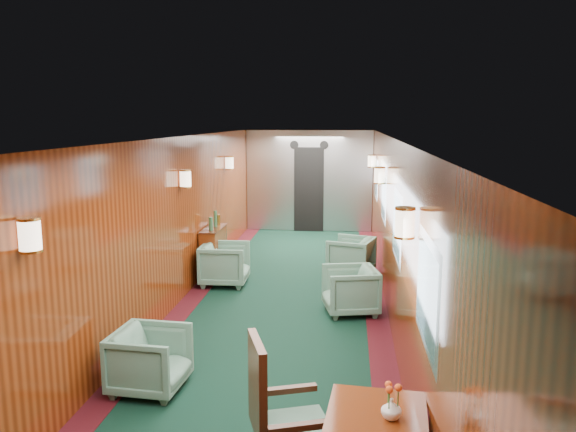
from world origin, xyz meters
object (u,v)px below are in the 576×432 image
Objects in this scene: side_chair at (278,414)px; armchair_right_far at (351,256)px; armchair_left_far at (225,264)px; armchair_right_near at (350,290)px; credenza at (214,251)px; armchair_left_near at (150,360)px.

side_chair reaches higher than armchair_right_far.
armchair_left_far reaches higher than armchair_right_near.
side_chair is at bearing -72.08° from credenza.
armchair_left_near is 4.85m from armchair_right_far.
side_chair is 1.74× the size of armchair_left_near.
credenza is 1.61× the size of armchair_left_near.
armchair_left_near is at bearing 115.68° from side_chair.
armchair_right_far is at bearing -19.59° from armchair_left_near.
side_chair is at bearing -165.09° from armchair_left_far.
armchair_left_far reaches higher than armchair_right_far.
credenza reaches higher than armchair_left_far.
side_chair is at bearing -131.00° from armchair_left_near.
credenza is 2.36m from armchair_right_far.
armchair_right_near reaches higher than armchair_left_near.
armchair_right_far is at bearing 66.04° from side_chair.
armchair_left_far is at bearing 87.56° from side_chair.
armchair_right_near is at bearing -121.29° from armchair_left_far.
side_chair is at bearing 12.18° from armchair_right_far.
credenza is at bearing -65.99° from armchair_right_far.
armchair_right_far reaches higher than armchair_right_near.
armchair_right_near is at bearing -35.91° from credenza.
credenza is (-1.82, 5.62, -0.22)m from side_chair.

